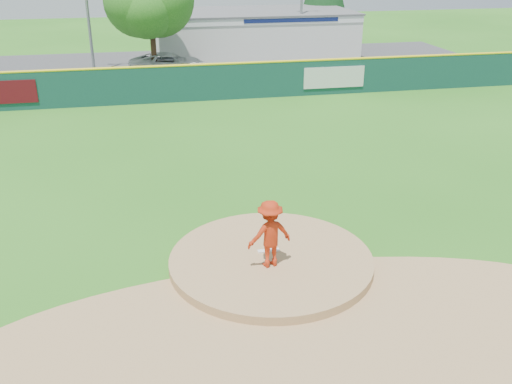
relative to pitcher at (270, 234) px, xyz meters
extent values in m
plane|color=#286B19|center=(0.14, 0.41, -1.16)|extent=(120.00, 120.00, 0.00)
cylinder|color=#9E774C|center=(0.14, 0.41, -1.16)|extent=(5.50, 5.50, 0.50)
cube|color=white|center=(0.14, 0.71, -0.89)|extent=(0.60, 0.15, 0.04)
cylinder|color=#9E774C|center=(0.14, -2.59, -1.16)|extent=(15.40, 15.40, 0.01)
cube|color=#38383A|center=(0.14, 27.41, -1.15)|extent=(44.00, 16.00, 0.02)
imported|color=#B1280F|center=(0.00, 0.00, 0.00)|extent=(1.29, 0.89, 1.83)
imported|color=silver|center=(-0.93, 25.69, -0.42)|extent=(5.31, 2.65, 1.44)
cube|color=silver|center=(6.14, 32.41, 0.44)|extent=(15.00, 8.00, 3.20)
cube|color=white|center=(6.14, 28.39, 1.84)|extent=(15.00, 0.06, 0.55)
cube|color=#0F194C|center=(8.14, 28.35, 1.84)|extent=(7.00, 0.03, 0.28)
cube|color=#59595B|center=(6.14, 32.41, 2.09)|extent=(15.20, 8.20, 0.12)
cube|color=#520B13|center=(-10.00, 18.33, -0.16)|extent=(3.60, 0.04, 1.20)
cube|color=silver|center=(8.02, 18.33, -0.16)|extent=(3.60, 0.04, 1.20)
cube|color=#123C36|center=(0.14, 18.41, -0.16)|extent=(40.00, 0.10, 2.00)
cylinder|color=yellow|center=(0.14, 18.41, 0.84)|extent=(40.00, 0.14, 0.14)
cylinder|color=#382314|center=(-1.86, 25.41, 0.14)|extent=(0.36, 0.36, 2.60)
sphere|color=#387F23|center=(-1.86, 25.41, 3.40)|extent=(5.60, 5.60, 5.60)
cylinder|color=#382314|center=(13.14, 36.41, -0.36)|extent=(0.40, 0.40, 1.60)
camera|label=1|loc=(-2.98, -12.63, 6.81)|focal=40.00mm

